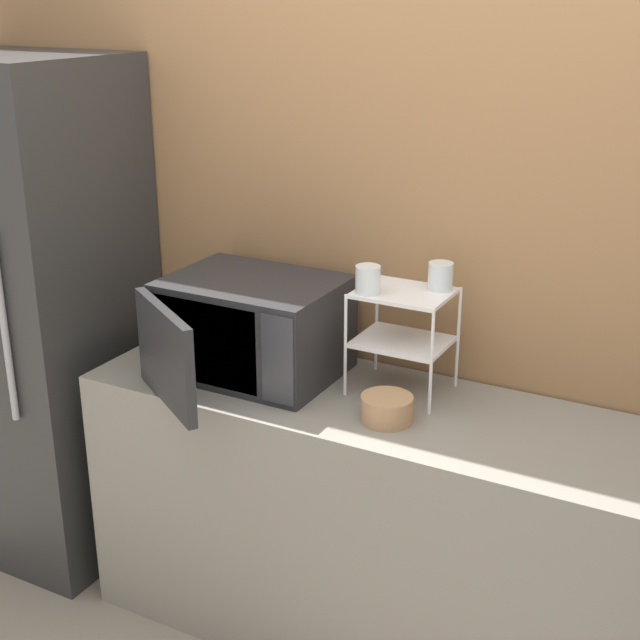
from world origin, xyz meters
name	(u,v)px	position (x,y,z in m)	size (l,w,h in m)	color
wall_back	(437,249)	(0.00, 0.62, 1.30)	(8.00, 0.06, 2.60)	#9E7047
counter	(388,530)	(0.00, 0.29, 0.44)	(1.98, 0.58, 0.89)	gray
microwave	(250,328)	(-0.51, 0.30, 1.05)	(0.57, 0.67, 0.32)	#262628
dish_rack	(403,319)	(-0.02, 0.40, 1.13)	(0.29, 0.24, 0.33)	white
glass_front_left	(368,279)	(-0.11, 0.34, 1.26)	(0.08, 0.08, 0.09)	silver
glass_back_right	(440,276)	(0.07, 0.47, 1.26)	(0.08, 0.08, 0.09)	silver
bowl	(387,409)	(0.03, 0.19, 0.92)	(0.15, 0.15, 0.08)	#AD7F56
refrigerator	(33,315)	(-1.45, 0.26, 0.94)	(0.73, 0.66, 1.88)	#2D2D2D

